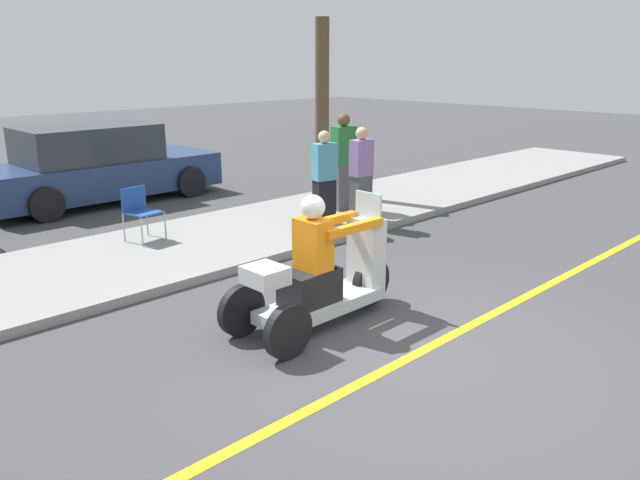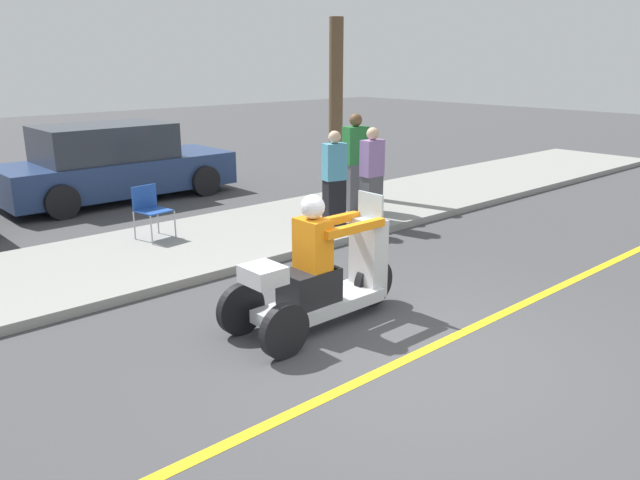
# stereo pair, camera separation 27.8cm
# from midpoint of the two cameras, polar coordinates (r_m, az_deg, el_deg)

# --- Properties ---
(ground_plane) EXTENTS (60.00, 60.00, 0.00)m
(ground_plane) POSITION_cam_midpoint_polar(r_m,az_deg,el_deg) (6.36, 7.42, -10.39)
(ground_plane) COLOR #424244
(lane_stripe) EXTENTS (24.00, 0.12, 0.01)m
(lane_stripe) POSITION_cam_midpoint_polar(r_m,az_deg,el_deg) (6.26, 6.57, -10.80)
(lane_stripe) COLOR gold
(lane_stripe) RESTS_ON ground
(sidewalk_strip) EXTENTS (28.00, 2.80, 0.12)m
(sidewalk_strip) POSITION_cam_midpoint_polar(r_m,az_deg,el_deg) (9.65, -14.44, -0.96)
(sidewalk_strip) COLOR gray
(sidewalk_strip) RESTS_ON ground
(motorcycle_trike) EXTENTS (2.21, 0.84, 1.48)m
(motorcycle_trike) POSITION_cam_midpoint_polar(r_m,az_deg,el_deg) (6.81, -1.06, -3.57)
(motorcycle_trike) COLOR black
(motorcycle_trike) RESTS_ON ground
(spectator_far_back) EXTENTS (0.45, 0.32, 1.77)m
(spectator_far_back) POSITION_cam_midpoint_polar(r_m,az_deg,el_deg) (11.49, 1.45, 6.96)
(spectator_far_back) COLOR #515156
(spectator_far_back) RESTS_ON sidewalk_strip
(spectator_by_tree) EXTENTS (0.39, 0.24, 1.60)m
(spectator_by_tree) POSITION_cam_midpoint_polar(r_m,az_deg,el_deg) (10.76, 3.04, 5.87)
(spectator_by_tree) COLOR #515156
(spectator_by_tree) RESTS_ON sidewalk_strip
(spectator_near_curb) EXTENTS (0.42, 0.30, 1.58)m
(spectator_near_curb) POSITION_cam_midpoint_polar(r_m,az_deg,el_deg) (10.43, -0.37, 5.50)
(spectator_near_curb) COLOR black
(spectator_near_curb) RESTS_ON sidewalk_strip
(folding_chair_curbside) EXTENTS (0.52, 0.52, 0.82)m
(folding_chair_curbside) POSITION_cam_midpoint_polar(r_m,az_deg,el_deg) (10.01, -16.98, 2.80)
(folding_chair_curbside) COLOR #A5A8AD
(folding_chair_curbside) RESTS_ON sidewalk_strip
(parked_car_lot_far) EXTENTS (4.66, 2.00, 1.56)m
(parked_car_lot_far) POSITION_cam_midpoint_polar(r_m,az_deg,el_deg) (13.52, -20.23, 6.36)
(parked_car_lot_far) COLOR navy
(parked_car_lot_far) RESTS_ON ground
(tree_trunk) EXTENTS (0.28, 0.28, 3.48)m
(tree_trunk) POSITION_cam_midpoint_polar(r_m,az_deg,el_deg) (12.75, -0.44, 11.92)
(tree_trunk) COLOR brown
(tree_trunk) RESTS_ON sidewalk_strip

